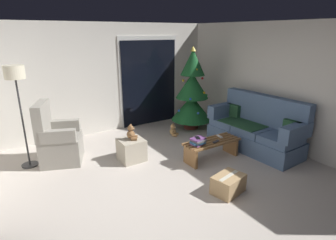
# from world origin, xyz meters

# --- Properties ---
(ground_plane) EXTENTS (7.00, 7.00, 0.00)m
(ground_plane) POSITION_xyz_m (0.00, 0.00, 0.00)
(ground_plane) COLOR #BCB2A8
(wall_back) EXTENTS (5.72, 0.12, 2.50)m
(wall_back) POSITION_xyz_m (0.00, 3.06, 1.25)
(wall_back) COLOR silver
(wall_back) RESTS_ON ground
(wall_right) EXTENTS (0.12, 6.00, 2.50)m
(wall_right) POSITION_xyz_m (2.86, 0.00, 1.25)
(wall_right) COLOR silver
(wall_right) RESTS_ON ground
(patio_door_frame) EXTENTS (1.60, 0.02, 2.20)m
(patio_door_frame) POSITION_xyz_m (1.29, 2.99, 1.10)
(patio_door_frame) COLOR silver
(patio_door_frame) RESTS_ON ground
(patio_door_glass) EXTENTS (1.50, 0.02, 2.10)m
(patio_door_glass) POSITION_xyz_m (1.29, 2.97, 1.05)
(patio_door_glass) COLOR black
(patio_door_glass) RESTS_ON ground
(couch) EXTENTS (0.88, 1.98, 1.08)m
(couch) POSITION_xyz_m (2.32, 0.39, 0.40)
(couch) COLOR slate
(couch) RESTS_ON ground
(coffee_table) EXTENTS (1.10, 0.40, 0.37)m
(coffee_table) POSITION_xyz_m (1.22, 0.46, 0.25)
(coffee_table) COLOR olive
(coffee_table) RESTS_ON ground
(remote_white) EXTENTS (0.06, 0.16, 0.02)m
(remote_white) POSITION_xyz_m (1.47, 0.53, 0.38)
(remote_white) COLOR silver
(remote_white) RESTS_ON coffee_table
(remote_graphite) EXTENTS (0.16, 0.08, 0.02)m
(remote_graphite) POSITION_xyz_m (1.23, 0.37, 0.38)
(remote_graphite) COLOR #333338
(remote_graphite) RESTS_ON coffee_table
(book_stack) EXTENTS (0.29, 0.25, 0.13)m
(book_stack) POSITION_xyz_m (0.87, 0.45, 0.44)
(book_stack) COLOR #6B3D7A
(book_stack) RESTS_ON coffee_table
(cell_phone) EXTENTS (0.12, 0.16, 0.01)m
(cell_phone) POSITION_xyz_m (0.87, 0.46, 0.50)
(cell_phone) COLOR black
(cell_phone) RESTS_ON book_stack
(christmas_tree) EXTENTS (0.98, 0.98, 1.99)m
(christmas_tree) POSITION_xyz_m (1.96, 2.08, 0.88)
(christmas_tree) COLOR #4C1E19
(christmas_tree) RESTS_ON ground
(armchair) EXTENTS (0.89, 0.89, 1.13)m
(armchair) POSITION_xyz_m (-1.21, 1.88, 0.40)
(armchair) COLOR gray
(armchair) RESTS_ON ground
(floor_lamp) EXTENTS (0.32, 0.32, 1.78)m
(floor_lamp) POSITION_xyz_m (-1.71, 2.01, 1.51)
(floor_lamp) COLOR #2D2D30
(floor_lamp) RESTS_ON ground
(ottoman) EXTENTS (0.44, 0.44, 0.41)m
(ottoman) POSITION_xyz_m (-0.06, 1.24, 0.20)
(ottoman) COLOR #B2A893
(ottoman) RESTS_ON ground
(teddy_bear_chestnut) EXTENTS (0.22, 0.21, 0.29)m
(teddy_bear_chestnut) POSITION_xyz_m (-0.06, 1.23, 0.53)
(teddy_bear_chestnut) COLOR brown
(teddy_bear_chestnut) RESTS_ON ottoman
(teddy_bear_honey_by_tree) EXTENTS (0.21, 0.22, 0.29)m
(teddy_bear_honey_by_tree) POSITION_xyz_m (1.29, 1.87, 0.12)
(teddy_bear_honey_by_tree) COLOR tan
(teddy_bear_honey_by_tree) RESTS_ON ground
(cardboard_box_taped_mid_floor) EXTENTS (0.53, 0.43, 0.28)m
(cardboard_box_taped_mid_floor) POSITION_xyz_m (0.68, -0.53, 0.14)
(cardboard_box_taped_mid_floor) COLOR tan
(cardboard_box_taped_mid_floor) RESTS_ON ground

